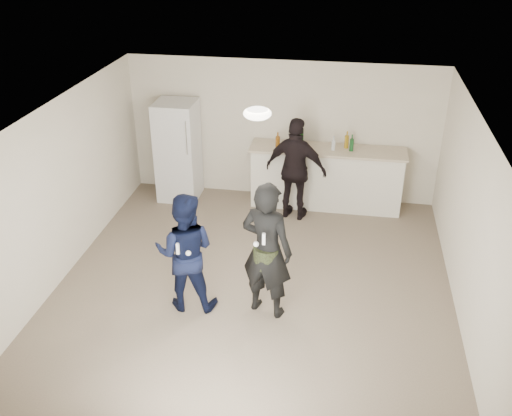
% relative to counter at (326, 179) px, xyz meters
% --- Properties ---
extents(floor, '(6.00, 6.00, 0.00)m').
position_rel_counter_xyz_m(floor, '(-0.84, -2.67, -0.53)').
color(floor, '#6B5B4C').
rests_on(floor, ground).
extents(ceiling, '(6.00, 6.00, 0.00)m').
position_rel_counter_xyz_m(ceiling, '(-0.84, -2.67, 1.98)').
color(ceiling, silver).
rests_on(ceiling, wall_back).
extents(wall_back, '(6.00, 0.00, 6.00)m').
position_rel_counter_xyz_m(wall_back, '(-0.84, 0.33, 0.72)').
color(wall_back, beige).
rests_on(wall_back, floor).
extents(wall_front, '(6.00, 0.00, 6.00)m').
position_rel_counter_xyz_m(wall_front, '(-0.84, -5.67, 0.72)').
color(wall_front, beige).
rests_on(wall_front, floor).
extents(wall_left, '(0.00, 6.00, 6.00)m').
position_rel_counter_xyz_m(wall_left, '(-3.59, -2.67, 0.72)').
color(wall_left, beige).
rests_on(wall_left, floor).
extents(wall_right, '(0.00, 6.00, 6.00)m').
position_rel_counter_xyz_m(wall_right, '(1.91, -2.67, 0.72)').
color(wall_right, beige).
rests_on(wall_right, floor).
extents(counter, '(2.60, 0.56, 1.05)m').
position_rel_counter_xyz_m(counter, '(0.00, 0.00, 0.00)').
color(counter, silver).
rests_on(counter, floor).
extents(counter_top, '(2.68, 0.64, 0.04)m').
position_rel_counter_xyz_m(counter_top, '(0.00, 0.00, 0.55)').
color(counter_top, beige).
rests_on(counter_top, counter).
extents(fridge, '(0.70, 0.70, 1.80)m').
position_rel_counter_xyz_m(fridge, '(-2.66, -0.07, 0.38)').
color(fridge, silver).
rests_on(fridge, floor).
extents(fridge_handle, '(0.02, 0.02, 0.60)m').
position_rel_counter_xyz_m(fridge_handle, '(-2.38, -0.44, 0.78)').
color(fridge_handle, silver).
rests_on(fridge_handle, fridge).
extents(ceiling_dome, '(0.36, 0.36, 0.16)m').
position_rel_counter_xyz_m(ceiling_dome, '(-0.84, -2.37, 1.93)').
color(ceiling_dome, white).
rests_on(ceiling_dome, ceiling).
extents(shaker, '(0.08, 0.08, 0.17)m').
position_rel_counter_xyz_m(shaker, '(-0.58, 0.14, 0.65)').
color(shaker, '#B7B7BC').
rests_on(shaker, counter_top).
extents(man, '(0.85, 0.69, 1.65)m').
position_rel_counter_xyz_m(man, '(-1.63, -3.22, 0.30)').
color(man, '#0F1840').
rests_on(man, floor).
extents(woman, '(0.79, 0.63, 1.87)m').
position_rel_counter_xyz_m(woman, '(-0.58, -3.17, 0.41)').
color(woman, black).
rests_on(woman, floor).
extents(camo_shorts, '(0.34, 0.34, 0.28)m').
position_rel_counter_xyz_m(camo_shorts, '(-0.58, -3.17, 0.32)').
color(camo_shorts, '#2A3618').
rests_on(camo_shorts, woman).
extents(spectator, '(1.11, 0.65, 1.78)m').
position_rel_counter_xyz_m(spectator, '(-0.49, -0.52, 0.36)').
color(spectator, black).
rests_on(spectator, floor).
extents(remote_man, '(0.04, 0.04, 0.15)m').
position_rel_counter_xyz_m(remote_man, '(-1.63, -3.50, 0.53)').
color(remote_man, white).
rests_on(remote_man, man).
extents(nunchuk_man, '(0.07, 0.07, 0.07)m').
position_rel_counter_xyz_m(nunchuk_man, '(-1.51, -3.47, 0.45)').
color(nunchuk_man, silver).
rests_on(nunchuk_man, man).
extents(remote_woman, '(0.04, 0.04, 0.15)m').
position_rel_counter_xyz_m(remote_woman, '(-0.58, -3.42, 0.72)').
color(remote_woman, white).
rests_on(remote_woman, woman).
extents(nunchuk_woman, '(0.07, 0.07, 0.07)m').
position_rel_counter_xyz_m(nunchuk_woman, '(-0.68, -3.39, 0.62)').
color(nunchuk_woman, white).
rests_on(nunchuk_woman, woman).
extents(bottle_cluster, '(1.33, 0.33, 0.24)m').
position_rel_counter_xyz_m(bottle_cluster, '(-0.12, 0.01, 0.67)').
color(bottle_cluster, '#164E16').
rests_on(bottle_cluster, counter_top).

